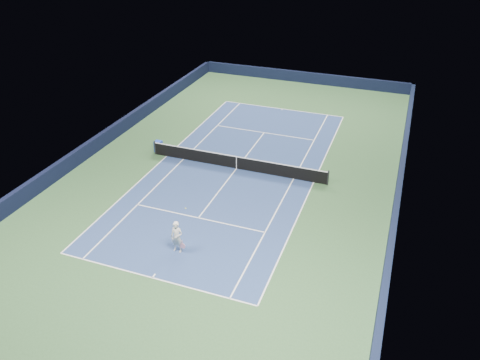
% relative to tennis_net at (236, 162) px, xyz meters
% --- Properties ---
extents(ground, '(40.00, 40.00, 0.00)m').
position_rel_tennis_net_xyz_m(ground, '(0.00, 0.00, -0.50)').
color(ground, '#2E522C').
rests_on(ground, ground).
extents(wall_far, '(22.00, 0.35, 1.10)m').
position_rel_tennis_net_xyz_m(wall_far, '(0.00, 19.82, 0.05)').
color(wall_far, black).
rests_on(wall_far, ground).
extents(wall_right, '(0.35, 40.00, 1.10)m').
position_rel_tennis_net_xyz_m(wall_right, '(10.82, 0.00, 0.05)').
color(wall_right, black).
rests_on(wall_right, ground).
extents(wall_left, '(0.35, 40.00, 1.10)m').
position_rel_tennis_net_xyz_m(wall_left, '(-10.82, 0.00, 0.05)').
color(wall_left, black).
rests_on(wall_left, ground).
extents(court_surface, '(10.97, 23.77, 0.01)m').
position_rel_tennis_net_xyz_m(court_surface, '(0.00, 0.00, -0.50)').
color(court_surface, navy).
rests_on(court_surface, ground).
extents(baseline_far, '(10.97, 0.08, 0.00)m').
position_rel_tennis_net_xyz_m(baseline_far, '(0.00, 11.88, -0.50)').
color(baseline_far, white).
rests_on(baseline_far, ground).
extents(baseline_near, '(10.97, 0.08, 0.00)m').
position_rel_tennis_net_xyz_m(baseline_near, '(0.00, -11.88, -0.50)').
color(baseline_near, white).
rests_on(baseline_near, ground).
extents(sideline_doubles_right, '(0.08, 23.77, 0.00)m').
position_rel_tennis_net_xyz_m(sideline_doubles_right, '(5.49, 0.00, -0.50)').
color(sideline_doubles_right, white).
rests_on(sideline_doubles_right, ground).
extents(sideline_doubles_left, '(0.08, 23.77, 0.00)m').
position_rel_tennis_net_xyz_m(sideline_doubles_left, '(-5.49, 0.00, -0.50)').
color(sideline_doubles_left, white).
rests_on(sideline_doubles_left, ground).
extents(sideline_singles_right, '(0.08, 23.77, 0.00)m').
position_rel_tennis_net_xyz_m(sideline_singles_right, '(4.12, 0.00, -0.50)').
color(sideline_singles_right, white).
rests_on(sideline_singles_right, ground).
extents(sideline_singles_left, '(0.08, 23.77, 0.00)m').
position_rel_tennis_net_xyz_m(sideline_singles_left, '(-4.12, 0.00, -0.50)').
color(sideline_singles_left, white).
rests_on(sideline_singles_left, ground).
extents(service_line_far, '(8.23, 0.08, 0.00)m').
position_rel_tennis_net_xyz_m(service_line_far, '(0.00, 6.40, -0.50)').
color(service_line_far, white).
rests_on(service_line_far, ground).
extents(service_line_near, '(8.23, 0.08, 0.00)m').
position_rel_tennis_net_xyz_m(service_line_near, '(0.00, -6.40, -0.50)').
color(service_line_near, white).
rests_on(service_line_near, ground).
extents(center_service_line, '(0.08, 12.80, 0.00)m').
position_rel_tennis_net_xyz_m(center_service_line, '(0.00, 0.00, -0.50)').
color(center_service_line, white).
rests_on(center_service_line, ground).
extents(center_mark_far, '(0.08, 0.30, 0.00)m').
position_rel_tennis_net_xyz_m(center_mark_far, '(0.00, 11.73, -0.50)').
color(center_mark_far, white).
rests_on(center_mark_far, ground).
extents(center_mark_near, '(0.08, 0.30, 0.00)m').
position_rel_tennis_net_xyz_m(center_mark_near, '(0.00, -11.73, -0.50)').
color(center_mark_near, white).
rests_on(center_mark_near, ground).
extents(tennis_net, '(12.90, 0.10, 1.07)m').
position_rel_tennis_net_xyz_m(tennis_net, '(0.00, 0.00, 0.00)').
color(tennis_net, black).
rests_on(tennis_net, ground).
extents(sponsor_cube, '(0.59, 0.49, 0.85)m').
position_rel_tennis_net_xyz_m(sponsor_cube, '(-6.40, 0.48, -0.08)').
color(sponsor_cube, blue).
rests_on(sponsor_cube, ground).
extents(tennis_player, '(0.82, 1.26, 2.15)m').
position_rel_tennis_net_xyz_m(tennis_player, '(0.25, -9.56, 0.42)').
color(tennis_player, silver).
rests_on(tennis_player, ground).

